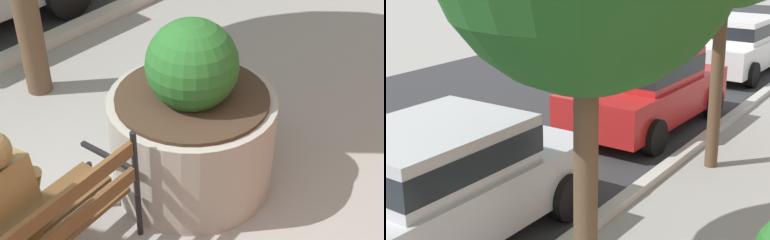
# 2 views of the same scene
# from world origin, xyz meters

# --- Properties ---
(parked_car_silver) EXTENTS (4.15, 2.02, 1.56)m
(parked_car_silver) POSITION_xyz_m (1.31, 4.20, 0.84)
(parked_car_silver) COLOR #B7B7BC
(parked_car_silver) RESTS_ON ground
(parked_car_red) EXTENTS (4.15, 2.02, 1.56)m
(parked_car_red) POSITION_xyz_m (6.80, 4.20, 0.84)
(parked_car_red) COLOR #B21E1E
(parked_car_red) RESTS_ON ground
(parked_car_white) EXTENTS (4.15, 2.02, 1.56)m
(parked_car_white) POSITION_xyz_m (12.46, 4.20, 0.84)
(parked_car_white) COLOR silver
(parked_car_white) RESTS_ON ground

